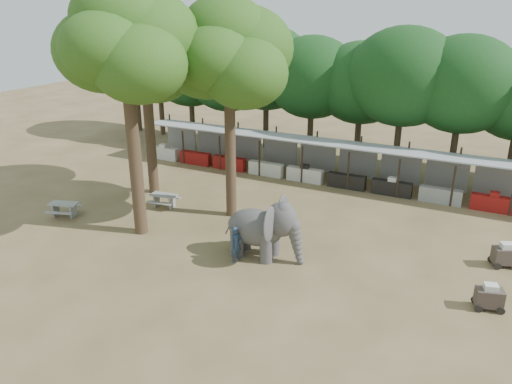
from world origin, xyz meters
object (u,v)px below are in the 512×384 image
at_px(picnic_table_far, 164,199).
at_px(cart_back, 505,255).
at_px(elephant, 264,228).
at_px(picnic_table_near, 64,208).
at_px(yard_tree_center, 125,43).
at_px(yard_tree_back, 228,54).
at_px(handler, 236,244).
at_px(yard_tree_left, 144,54).
at_px(cart_front, 489,297).

relative_size(picnic_table_far, cart_back, 1.21).
bearing_deg(elephant, picnic_table_near, -179.35).
xyz_separation_m(yard_tree_center, picnic_table_far, (-0.84, 3.09, -8.72)).
distance_m(yard_tree_center, yard_tree_back, 5.04).
relative_size(yard_tree_back, cart_back, 8.37).
height_order(picnic_table_near, picnic_table_far, picnic_table_near).
bearing_deg(handler, yard_tree_back, 51.07).
bearing_deg(handler, picnic_table_far, 79.95).
bearing_deg(yard_tree_center, elephant, 1.94).
bearing_deg(yard_tree_back, yard_tree_left, 170.54).
height_order(yard_tree_left, picnic_table_near, yard_tree_left).
bearing_deg(picnic_table_far, cart_back, -2.76).
height_order(yard_tree_center, picnic_table_far, yard_tree_center).
xyz_separation_m(yard_tree_center, cart_back, (16.69, 4.14, -8.65)).
distance_m(picnic_table_near, cart_front, 21.14).
xyz_separation_m(yard_tree_left, yard_tree_back, (6.00, -1.00, 0.34)).
height_order(handler, cart_front, handler).
relative_size(picnic_table_near, picnic_table_far, 1.14).
bearing_deg(picnic_table_near, elephant, -13.91).
relative_size(yard_tree_center, elephant, 3.23).
height_order(picnic_table_far, cart_back, cart_back).
distance_m(yard_tree_left, cart_back, 21.14).
distance_m(yard_tree_back, picnic_table_far, 8.97).
xyz_separation_m(yard_tree_left, handler, (8.91, -5.73, -7.36)).
bearing_deg(picnic_table_near, yard_tree_back, 12.19).
bearing_deg(cart_back, cart_front, -121.25).
bearing_deg(picnic_table_far, yard_tree_center, -81.00).
distance_m(yard_tree_left, picnic_table_far, 8.23).
bearing_deg(yard_tree_center, cart_back, 13.94).
xyz_separation_m(yard_tree_left, elephant, (9.83, -4.77, -6.77)).
height_order(picnic_table_near, cart_front, cart_front).
distance_m(elephant, picnic_table_far, 8.24).
relative_size(elephant, cart_back, 2.75).
distance_m(yard_tree_left, cart_front, 21.25).
relative_size(elephant, picnic_table_near, 1.99).
bearing_deg(cart_back, elephant, 177.03).
height_order(yard_tree_back, handler, yard_tree_back).
distance_m(handler, picnic_table_far, 7.76).
height_order(handler, picnic_table_near, handler).
bearing_deg(cart_back, yard_tree_back, 155.99).
bearing_deg(cart_front, yard_tree_left, 149.97).
height_order(yard_tree_back, elephant, yard_tree_back).
bearing_deg(picnic_table_near, yard_tree_center, -12.07).
bearing_deg(cart_front, picnic_table_near, 165.71).
height_order(elephant, cart_front, elephant).
bearing_deg(picnic_table_near, cart_back, -5.19).
height_order(yard_tree_left, cart_front, yard_tree_left).
relative_size(yard_tree_back, picnic_table_far, 6.94).
height_order(yard_tree_back, picnic_table_far, yard_tree_back).
relative_size(picnic_table_far, cart_front, 1.33).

